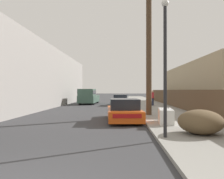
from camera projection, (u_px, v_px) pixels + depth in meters
The scene contains 12 objects.
sidewalk_curb at pixel (149, 104), 26.35m from camera, with size 4.20×63.00×0.12m, color gray.
discarded_fridge at pixel (166, 116), 10.96m from camera, with size 0.87×1.82×0.73m.
parked_sports_car_red at pixel (124, 111), 12.59m from camera, with size 2.09×4.61×1.28m.
car_parked_mid at pixel (121, 100), 25.51m from camera, with size 2.11×4.65×1.27m.
pickup_truck at pixel (88, 97), 27.69m from camera, with size 2.17×5.41×1.91m.
utility_pole at pixel (149, 43), 14.56m from camera, with size 1.80×0.37×9.39m.
street_lamp at pixel (165, 57), 7.66m from camera, with size 0.26×0.26×4.85m.
brush_pile at pixel (200, 122), 8.21m from camera, with size 1.67×1.63×0.92m.
wooden_fence at pixel (181, 99), 19.20m from camera, with size 0.08×33.71×1.67m, color brown.
building_left_block at pixel (30, 79), 24.40m from camera, with size 7.00×26.96×6.12m, color gray.
building_right_house at pixel (206, 85), 26.40m from camera, with size 6.00×21.60×4.79m, color tan.
pedestrian at pixel (152, 98), 23.43m from camera, with size 0.34×0.34×1.63m.
Camera 1 is at (1.96, -3.02, 1.78)m, focal length 35.00 mm.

